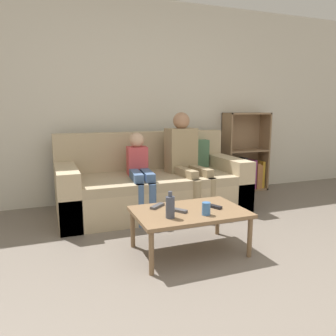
{
  "coord_description": "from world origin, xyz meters",
  "views": [
    {
      "loc": [
        -1.21,
        -1.39,
        1.21
      ],
      "look_at": [
        -0.07,
        1.62,
        0.63
      ],
      "focal_mm": 35.0,
      "sensor_mm": 36.0,
      "label": 1
    }
  ],
  "objects_px": {
    "couch": "(152,186)",
    "tv_remote_0": "(178,210)",
    "bottle": "(170,207)",
    "tv_remote_2": "(157,206)",
    "cup_near": "(206,209)",
    "person_adult": "(185,154)",
    "person_child": "(140,169)",
    "coffee_table": "(189,214)",
    "bookshelf": "(243,163)",
    "tv_remote_1": "(213,206)"
  },
  "relations": [
    {
      "from": "bookshelf",
      "to": "person_adult",
      "type": "bearing_deg",
      "value": -154.94
    },
    {
      "from": "cup_near",
      "to": "tv_remote_2",
      "type": "relative_size",
      "value": 0.64
    },
    {
      "from": "coffee_table",
      "to": "person_adult",
      "type": "relative_size",
      "value": 0.8
    },
    {
      "from": "couch",
      "to": "tv_remote_0",
      "type": "xyz_separation_m",
      "value": [
        -0.18,
        -1.25,
        0.08
      ]
    },
    {
      "from": "tv_remote_2",
      "to": "bottle",
      "type": "xyz_separation_m",
      "value": [
        0.0,
        -0.3,
        0.08
      ]
    },
    {
      "from": "bottle",
      "to": "tv_remote_2",
      "type": "bearing_deg",
      "value": 90.63
    },
    {
      "from": "bookshelf",
      "to": "person_adult",
      "type": "height_order",
      "value": "person_adult"
    },
    {
      "from": "bookshelf",
      "to": "coffee_table",
      "type": "relative_size",
      "value": 1.24
    },
    {
      "from": "person_child",
      "to": "tv_remote_2",
      "type": "distance_m",
      "value": 0.93
    },
    {
      "from": "couch",
      "to": "tv_remote_2",
      "type": "xyz_separation_m",
      "value": [
        -0.3,
        -1.07,
        0.08
      ]
    },
    {
      "from": "couch",
      "to": "bottle",
      "type": "distance_m",
      "value": 1.41
    },
    {
      "from": "bookshelf",
      "to": "tv_remote_1",
      "type": "distance_m",
      "value": 2.24
    },
    {
      "from": "tv_remote_0",
      "to": "tv_remote_2",
      "type": "height_order",
      "value": "same"
    },
    {
      "from": "tv_remote_0",
      "to": "cup_near",
      "type": "bearing_deg",
      "value": -76.38
    },
    {
      "from": "bottle",
      "to": "couch",
      "type": "bearing_deg",
      "value": 77.73
    },
    {
      "from": "bookshelf",
      "to": "person_child",
      "type": "distance_m",
      "value": 1.9
    },
    {
      "from": "bookshelf",
      "to": "tv_remote_1",
      "type": "height_order",
      "value": "bookshelf"
    },
    {
      "from": "coffee_table",
      "to": "tv_remote_2",
      "type": "bearing_deg",
      "value": 141.56
    },
    {
      "from": "cup_near",
      "to": "tv_remote_0",
      "type": "xyz_separation_m",
      "value": [
        -0.18,
        0.16,
        -0.04
      ]
    },
    {
      "from": "couch",
      "to": "bookshelf",
      "type": "bearing_deg",
      "value": 16.17
    },
    {
      "from": "person_adult",
      "to": "cup_near",
      "type": "relative_size",
      "value": 11.31
    },
    {
      "from": "cup_near",
      "to": "bookshelf",
      "type": "bearing_deg",
      "value": 49.56
    },
    {
      "from": "tv_remote_1",
      "to": "person_adult",
      "type": "bearing_deg",
      "value": 53.46
    },
    {
      "from": "tv_remote_0",
      "to": "tv_remote_2",
      "type": "distance_m",
      "value": 0.21
    },
    {
      "from": "tv_remote_1",
      "to": "cup_near",
      "type": "bearing_deg",
      "value": -157.52
    },
    {
      "from": "tv_remote_2",
      "to": "coffee_table",
      "type": "bearing_deg",
      "value": 11.49
    },
    {
      "from": "person_child",
      "to": "tv_remote_0",
      "type": "bearing_deg",
      "value": -83.49
    },
    {
      "from": "couch",
      "to": "cup_near",
      "type": "relative_size",
      "value": 21.1
    },
    {
      "from": "person_child",
      "to": "coffee_table",
      "type": "bearing_deg",
      "value": -77.95
    },
    {
      "from": "tv_remote_1",
      "to": "person_child",
      "type": "bearing_deg",
      "value": 82.85
    },
    {
      "from": "person_adult",
      "to": "tv_remote_2",
      "type": "relative_size",
      "value": 7.27
    },
    {
      "from": "person_adult",
      "to": "coffee_table",
      "type": "bearing_deg",
      "value": -118.85
    },
    {
      "from": "person_child",
      "to": "cup_near",
      "type": "distance_m",
      "value": 1.26
    },
    {
      "from": "person_child",
      "to": "tv_remote_0",
      "type": "relative_size",
      "value": 5.62
    },
    {
      "from": "person_adult",
      "to": "tv_remote_0",
      "type": "bearing_deg",
      "value": -123.35
    },
    {
      "from": "coffee_table",
      "to": "tv_remote_1",
      "type": "distance_m",
      "value": 0.23
    },
    {
      "from": "couch",
      "to": "tv_remote_2",
      "type": "height_order",
      "value": "couch"
    },
    {
      "from": "coffee_table",
      "to": "tv_remote_0",
      "type": "height_order",
      "value": "tv_remote_0"
    },
    {
      "from": "person_adult",
      "to": "tv_remote_2",
      "type": "bearing_deg",
      "value": -132.24
    },
    {
      "from": "bookshelf",
      "to": "couch",
      "type": "bearing_deg",
      "value": -163.83
    },
    {
      "from": "person_child",
      "to": "bottle",
      "type": "height_order",
      "value": "person_child"
    },
    {
      "from": "bottle",
      "to": "person_child",
      "type": "bearing_deg",
      "value": 85.25
    },
    {
      "from": "person_child",
      "to": "tv_remote_1",
      "type": "relative_size",
      "value": 5.39
    },
    {
      "from": "person_adult",
      "to": "person_child",
      "type": "distance_m",
      "value": 0.6
    },
    {
      "from": "bottle",
      "to": "coffee_table",
      "type": "bearing_deg",
      "value": 28.77
    },
    {
      "from": "person_child",
      "to": "bottle",
      "type": "relative_size",
      "value": 4.43
    },
    {
      "from": "coffee_table",
      "to": "tv_remote_2",
      "type": "height_order",
      "value": "tv_remote_2"
    },
    {
      "from": "cup_near",
      "to": "person_adult",
      "type": "bearing_deg",
      "value": 73.55
    },
    {
      "from": "coffee_table",
      "to": "couch",
      "type": "bearing_deg",
      "value": 86.48
    },
    {
      "from": "tv_remote_1",
      "to": "bottle",
      "type": "distance_m",
      "value": 0.47
    }
  ]
}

